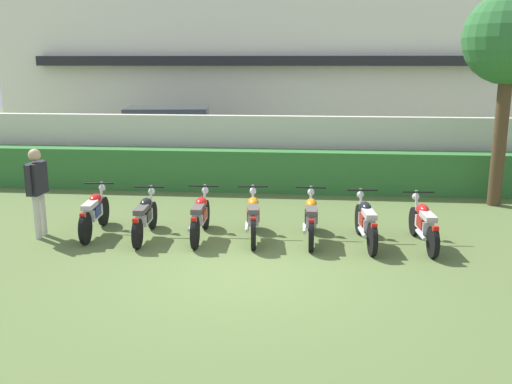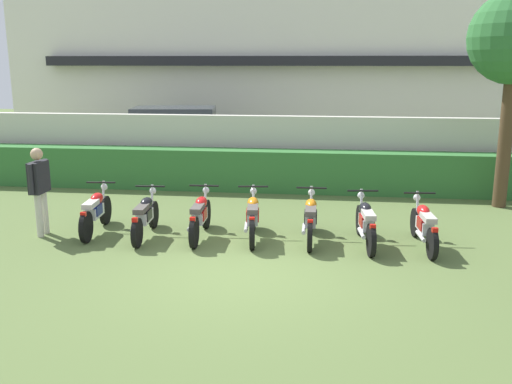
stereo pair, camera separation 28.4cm
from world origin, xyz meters
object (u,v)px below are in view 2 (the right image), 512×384
(motorcycle_in_row_0, at_px, (95,211))
(motorcycle_in_row_6, at_px, (424,225))
(motorcycle_in_row_4, at_px, (311,218))
(parked_car, at_px, (179,136))
(motorcycle_in_row_2, at_px, (200,216))
(inspector_person, at_px, (39,184))
(motorcycle_in_row_1, at_px, (145,216))
(motorcycle_in_row_3, at_px, (253,217))
(motorcycle_in_row_5, at_px, (366,222))

(motorcycle_in_row_0, relative_size, motorcycle_in_row_6, 0.98)
(motorcycle_in_row_0, bearing_deg, motorcycle_in_row_4, -95.00)
(parked_car, xyz_separation_m, motorcycle_in_row_2, (2.52, -8.12, -0.49))
(motorcycle_in_row_4, xyz_separation_m, inspector_person, (-5.32, -0.27, 0.60))
(parked_car, xyz_separation_m, motorcycle_in_row_1, (1.44, -8.22, -0.50))
(motorcycle_in_row_1, relative_size, motorcycle_in_row_6, 0.98)
(motorcycle_in_row_3, relative_size, inspector_person, 1.05)
(motorcycle_in_row_2, height_order, motorcycle_in_row_3, motorcycle_in_row_3)
(motorcycle_in_row_0, height_order, motorcycle_in_row_6, motorcycle_in_row_0)
(inspector_person, bearing_deg, motorcycle_in_row_6, 1.08)
(motorcycle_in_row_6, bearing_deg, parked_car, 35.68)
(motorcycle_in_row_0, relative_size, motorcycle_in_row_2, 0.98)
(motorcycle_in_row_0, distance_m, motorcycle_in_row_2, 2.16)
(motorcycle_in_row_2, bearing_deg, inspector_person, 92.18)
(motorcycle_in_row_1, bearing_deg, motorcycle_in_row_6, -93.25)
(motorcycle_in_row_3, bearing_deg, motorcycle_in_row_1, 87.13)
(motorcycle_in_row_3, distance_m, motorcycle_in_row_6, 3.22)
(motorcycle_in_row_0, height_order, motorcycle_in_row_3, motorcycle_in_row_3)
(motorcycle_in_row_3, distance_m, motorcycle_in_row_4, 1.12)
(parked_car, xyz_separation_m, motorcycle_in_row_0, (0.36, -8.08, -0.49))
(motorcycle_in_row_1, xyz_separation_m, motorcycle_in_row_5, (4.27, 0.03, 0.01))
(motorcycle_in_row_4, distance_m, motorcycle_in_row_6, 2.11)
(motorcycle_in_row_4, bearing_deg, motorcycle_in_row_5, -97.13)
(motorcycle_in_row_5, distance_m, motorcycle_in_row_6, 1.07)
(motorcycle_in_row_0, xyz_separation_m, motorcycle_in_row_2, (2.16, -0.04, -0.00))
(motorcycle_in_row_0, distance_m, motorcycle_in_row_5, 5.35)
(motorcycle_in_row_1, bearing_deg, inspector_person, 89.83)
(motorcycle_in_row_3, bearing_deg, motorcycle_in_row_5, -98.46)
(parked_car, distance_m, inspector_person, 8.37)
(inspector_person, bearing_deg, motorcycle_in_row_1, 3.30)
(motorcycle_in_row_1, height_order, motorcycle_in_row_2, motorcycle_in_row_2)
(parked_car, bearing_deg, motorcycle_in_row_5, -62.51)
(motorcycle_in_row_6, relative_size, inspector_person, 1.08)
(motorcycle_in_row_2, xyz_separation_m, motorcycle_in_row_6, (4.26, -0.08, -0.01))
(motorcycle_in_row_2, xyz_separation_m, motorcycle_in_row_5, (3.19, -0.07, 0.00))
(motorcycle_in_row_0, height_order, motorcycle_in_row_5, motorcycle_in_row_0)
(motorcycle_in_row_4, height_order, motorcycle_in_row_5, motorcycle_in_row_4)
(motorcycle_in_row_2, height_order, inspector_person, inspector_person)
(motorcycle_in_row_2, relative_size, motorcycle_in_row_4, 1.01)
(motorcycle_in_row_6, bearing_deg, motorcycle_in_row_3, 84.34)
(motorcycle_in_row_0, bearing_deg, inspector_person, 99.98)
(motorcycle_in_row_0, bearing_deg, motorcycle_in_row_6, -96.13)
(parked_car, relative_size, motorcycle_in_row_5, 2.46)
(motorcycle_in_row_4, relative_size, motorcycle_in_row_6, 0.99)
(motorcycle_in_row_2, xyz_separation_m, inspector_person, (-3.16, -0.22, 0.61))
(motorcycle_in_row_3, bearing_deg, motorcycle_in_row_0, 83.38)
(motorcycle_in_row_3, bearing_deg, inspector_person, 87.15)
(inspector_person, bearing_deg, motorcycle_in_row_0, 14.97)
(motorcycle_in_row_1, distance_m, motorcycle_in_row_5, 4.27)
(motorcycle_in_row_2, bearing_deg, parked_car, 15.35)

